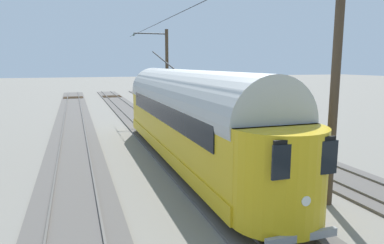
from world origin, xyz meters
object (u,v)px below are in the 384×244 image
at_px(vintage_streetcar, 188,114).
at_px(catenary_pole_mid_near, 333,85).
at_px(catenary_pole_foreground, 166,71).
at_px(switch_stand, 227,113).

bearing_deg(vintage_streetcar, catenary_pole_mid_near, 113.63).
relative_size(vintage_streetcar, catenary_pole_foreground, 2.36).
bearing_deg(catenary_pole_mid_near, vintage_streetcar, -66.37).
relative_size(catenary_pole_mid_near, switch_stand, 6.06).
distance_m(vintage_streetcar, catenary_pole_foreground, 14.90).
height_order(vintage_streetcar, switch_stand, vintage_streetcar).
relative_size(catenary_pole_foreground, switch_stand, 6.06).
xyz_separation_m(vintage_streetcar, catenary_pole_mid_near, (-2.73, 6.24, 1.65)).
bearing_deg(catenary_pole_mid_near, catenary_pole_foreground, -90.00).
bearing_deg(vintage_streetcar, catenary_pole_foreground, -100.63).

